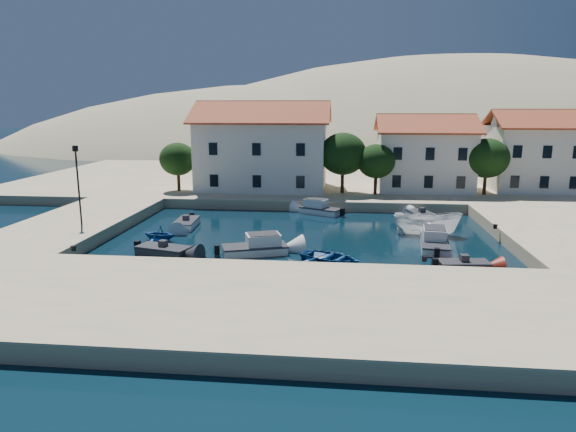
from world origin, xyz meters
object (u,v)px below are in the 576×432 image
Objects in this scene: building_left at (263,145)px; cabin_cruiser_south at (255,247)px; building_mid at (424,152)px; building_right at (533,150)px; lamppost at (78,178)px; cabin_cruiser_east at (435,242)px; rowboat_south at (330,262)px; boat_east at (426,235)px.

cabin_cruiser_south is (2.93, -23.32, -5.46)m from building_left.
building_left is 18.04m from building_mid.
building_mid reaches higher than cabin_cruiser_south.
building_left reaches higher than building_right.
building_right is at bearing 27.93° from lamppost.
building_left is 26.53m from cabin_cruiser_east.
cabin_cruiser_south is 1.17× the size of rowboat_south.
building_left reaches higher than boat_east.
cabin_cruiser_south is 0.99× the size of cabin_cruiser_east.
cabin_cruiser_south is at bearing 124.63° from boat_east.
building_left is 3.50× the size of rowboat_south.
cabin_cruiser_south is (14.43, -3.32, -4.28)m from lamppost.
building_right is at bearing 24.02° from cabin_cruiser_south.
building_mid is 18.35m from boat_east.
lamppost is 1.27× the size of cabin_cruiser_south.
building_right reaches higher than cabin_cruiser_east.
cabin_cruiser_east is at bearing -122.18° from building_right.
cabin_cruiser_east is at bearing -1.31° from lamppost.
boat_east is (12.90, 6.86, -0.48)m from cabin_cruiser_south.
building_mid is 29.00m from cabin_cruiser_south.
lamppost reaches higher than rowboat_south.
building_right is 1.93× the size of cabin_cruiser_south.
building_mid is 1.97× the size of boat_east.
building_left reaches higher than lamppost.
cabin_cruiser_south is 14.62m from boat_east.
cabin_cruiser_east is (15.76, -20.62, -5.46)m from building_left.
building_left is 1.56× the size of building_right.
lamppost reaches higher than boat_east.
cabin_cruiser_south is 5.52m from rowboat_south.
building_mid is at bearing 4.92° from rowboat_south.
cabin_cruiser_south is (-15.07, -24.32, -4.75)m from building_mid.
lamppost is 15.41m from cabin_cruiser_south.
building_right is 46.98m from lamppost.
building_right reaches higher than cabin_cruiser_south.
cabin_cruiser_south and cabin_cruiser_east have the same top height.
rowboat_south is at bearing -129.24° from building_right.
boat_east is at bearing -127.50° from building_right.
rowboat_south is at bearing -32.58° from cabin_cruiser_south.
rowboat_south is 0.79× the size of boat_east.
lamppost is at bearing 147.98° from cabin_cruiser_south.
rowboat_south is at bearing -110.80° from building_mid.
building_right is at bearing 4.76° from building_mid.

